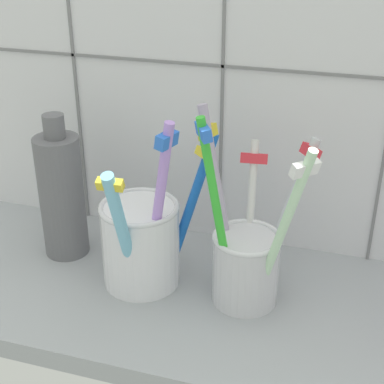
% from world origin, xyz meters
% --- Properties ---
extents(counter_slab, '(0.64, 0.22, 0.02)m').
position_xyz_m(counter_slab, '(0.00, 0.00, 0.01)').
color(counter_slab, '#9EA3A8').
rests_on(counter_slab, ground).
extents(tile_wall_back, '(0.64, 0.02, 0.45)m').
position_xyz_m(tile_wall_back, '(-0.00, 0.12, 0.22)').
color(tile_wall_back, white).
rests_on(tile_wall_back, ground).
extents(toothbrush_cup_left, '(0.10, 0.13, 0.18)m').
position_xyz_m(toothbrush_cup_left, '(-0.05, 0.01, 0.07)').
color(toothbrush_cup_left, white).
rests_on(toothbrush_cup_left, counter_slab).
extents(toothbrush_cup_right, '(0.11, 0.11, 0.19)m').
position_xyz_m(toothbrush_cup_right, '(0.05, 0.01, 0.07)').
color(toothbrush_cup_right, silver).
rests_on(toothbrush_cup_right, counter_slab).
extents(ceramic_vase, '(0.05, 0.05, 0.15)m').
position_xyz_m(ceramic_vase, '(-0.15, 0.03, 0.09)').
color(ceramic_vase, slate).
rests_on(ceramic_vase, counter_slab).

